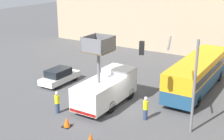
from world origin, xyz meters
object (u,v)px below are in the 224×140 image
at_px(road_worker_near_truck, 57,102).
at_px(traffic_cone_far_side, 91,139).
at_px(utility_truck, 106,88).
at_px(traffic_light_pole, 176,70).
at_px(road_worker_directing, 146,108).
at_px(city_bus, 198,72).
at_px(traffic_cone_near_truck, 67,122).
at_px(parked_car_curbside, 59,76).

xyz_separation_m(road_worker_near_truck, traffic_cone_far_side, (4.80, -2.33, -0.55)).
height_order(utility_truck, road_worker_near_truck, utility_truck).
relative_size(utility_truck, traffic_light_pole, 0.97).
relative_size(utility_truck, road_worker_directing, 3.46).
xyz_separation_m(traffic_light_pole, traffic_cone_far_side, (-3.84, -4.43, -4.07)).
xyz_separation_m(utility_truck, road_worker_near_truck, (-2.42, -3.28, -0.63)).
bearing_deg(city_bus, traffic_cone_far_side, 159.85).
height_order(traffic_cone_near_truck, parked_car_curbside, parked_car_curbside).
height_order(road_worker_near_truck, traffic_cone_near_truck, road_worker_near_truck).
bearing_deg(road_worker_near_truck, parked_car_curbside, -169.40).
relative_size(traffic_light_pole, road_worker_directing, 3.56).
xyz_separation_m(traffic_cone_near_truck, parked_car_curbside, (-6.23, 6.46, 0.43)).
height_order(traffic_cone_far_side, parked_car_curbside, parked_car_curbside).
bearing_deg(parked_car_curbside, road_worker_directing, -13.50).
xyz_separation_m(road_worker_near_truck, traffic_cone_near_truck, (2.04, -1.36, -0.56)).
height_order(road_worker_directing, traffic_cone_near_truck, road_worker_directing).
bearing_deg(utility_truck, traffic_cone_near_truck, -94.60).
distance_m(utility_truck, traffic_cone_far_side, 6.20).
height_order(road_worker_near_truck, traffic_cone_far_side, road_worker_near_truck).
bearing_deg(traffic_cone_far_side, road_worker_near_truck, 154.15).
height_order(utility_truck, city_bus, utility_truck).
height_order(city_bus, road_worker_near_truck, city_bus).
xyz_separation_m(road_worker_near_truck, road_worker_directing, (6.31, 2.58, 0.02)).
distance_m(traffic_light_pole, traffic_cone_far_side, 7.14).
bearing_deg(utility_truck, road_worker_near_truck, -126.39).
bearing_deg(city_bus, road_worker_directing, 162.44).
bearing_deg(road_worker_near_truck, utility_truck, 114.86).
bearing_deg(road_worker_directing, traffic_light_pole, 90.42).
bearing_deg(traffic_cone_far_side, utility_truck, 113.04).
distance_m(traffic_cone_far_side, parked_car_curbside, 11.66).
height_order(city_bus, road_worker_directing, city_bus).
bearing_deg(utility_truck, city_bus, 53.22).
bearing_deg(road_worker_near_truck, traffic_light_pole, 74.97).
distance_m(utility_truck, road_worker_directing, 4.01).
bearing_deg(traffic_cone_near_truck, road_worker_directing, 42.69).
bearing_deg(traffic_light_pole, utility_truck, 169.36).
xyz_separation_m(traffic_light_pole, road_worker_directing, (-2.32, 0.47, -3.50)).
height_order(road_worker_near_truck, road_worker_directing, road_worker_directing).
bearing_deg(city_bus, utility_truck, 136.20).
distance_m(road_worker_near_truck, parked_car_curbside, 6.60).
xyz_separation_m(utility_truck, city_bus, (5.36, 7.17, 0.27)).
bearing_deg(city_bus, traffic_cone_near_truck, 147.07).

